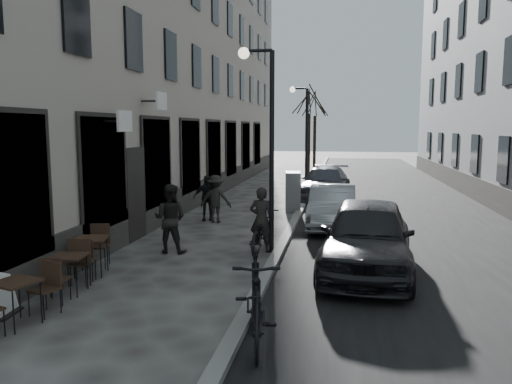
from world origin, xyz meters
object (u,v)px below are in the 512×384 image
(tree_far, at_px, (315,104))
(sign_board, at_px, (1,290))
(pedestrian_far, at_px, (207,198))
(car_mid, at_px, (332,206))
(moped, at_px, (256,298))
(streetlamp_near, at_px, (265,127))
(bistro_set_b, at_px, (69,270))
(car_near, at_px, (367,236))
(car_far, at_px, (325,183))
(streetlamp_far, at_px, (303,127))
(pedestrian_near, at_px, (170,219))
(tree_near, at_px, (309,99))
(bistro_set_c, at_px, (91,252))
(bicycle, at_px, (261,232))
(bistro_set_a, at_px, (16,299))
(utility_cabinet, at_px, (293,192))
(pedestrian_mid, at_px, (216,199))

(tree_far, xyz_separation_m, sign_board, (-3.79, -26.00, -4.24))
(pedestrian_far, relative_size, car_mid, 0.38)
(moped, bearing_deg, streetlamp_near, 86.71)
(bistro_set_b, relative_size, sign_board, 1.44)
(car_near, relative_size, car_far, 0.98)
(streetlamp_far, height_order, pedestrian_far, streetlamp_far)
(pedestrian_near, bearing_deg, tree_near, -97.26)
(bistro_set_c, xyz_separation_m, moped, (4.07, -2.77, 0.19))
(bicycle, bearing_deg, streetlamp_far, -86.12)
(pedestrian_far, relative_size, moped, 0.68)
(tree_near, bearing_deg, bistro_set_a, -98.99)
(utility_cabinet, bearing_deg, pedestrian_mid, -138.29)
(pedestrian_far, height_order, car_far, pedestrian_far)
(streetlamp_far, xyz_separation_m, bistro_set_c, (-3.38, -14.59, -2.67))
(car_near, bearing_deg, tree_far, 100.78)
(sign_board, distance_m, pedestrian_mid, 8.79)
(bistro_set_a, xyz_separation_m, pedestrian_near, (0.81, 4.94, 0.42))
(streetlamp_far, distance_m, tree_near, 3.36)
(tree_far, distance_m, pedestrian_mid, 17.92)
(streetlamp_near, xyz_separation_m, pedestrian_mid, (-2.22, 3.65, -2.37))
(bistro_set_a, relative_size, car_near, 0.33)
(bistro_set_a, height_order, bistro_set_b, bistro_set_a)
(bistro_set_a, height_order, utility_cabinet, utility_cabinet)
(streetlamp_far, distance_m, bistro_set_b, 16.33)
(sign_board, height_order, car_near, car_near)
(bicycle, distance_m, pedestrian_near, 2.33)
(streetlamp_far, bearing_deg, pedestrian_mid, -104.88)
(moped, bearing_deg, pedestrian_far, 98.81)
(streetlamp_far, height_order, car_far, streetlamp_far)
(streetlamp_near, distance_m, pedestrian_near, 3.31)
(bicycle, bearing_deg, bistro_set_b, 55.01)
(bistro_set_c, distance_m, car_near, 5.98)
(pedestrian_mid, bearing_deg, moped, 103.24)
(bicycle, bearing_deg, pedestrian_far, -53.22)
(car_near, relative_size, moped, 2.07)
(streetlamp_far, height_order, bicycle, streetlamp_far)
(streetlamp_far, xyz_separation_m, sign_board, (-3.72, -17.00, -2.73))
(car_far, bearing_deg, tree_near, 106.98)
(moped, bearing_deg, car_far, 77.51)
(tree_near, relative_size, moped, 2.51)
(pedestrian_near, relative_size, moped, 0.77)
(streetlamp_far, bearing_deg, tree_near, 88.62)
(streetlamp_near, bearing_deg, bistro_set_c, -142.55)
(bistro_set_b, bearing_deg, tree_near, 73.40)
(streetlamp_far, xyz_separation_m, tree_near, (0.07, 3.00, 1.50))
(utility_cabinet, distance_m, pedestrian_mid, 3.52)
(streetlamp_far, bearing_deg, utility_cabinet, -89.10)
(tree_far, relative_size, car_far, 1.18)
(bicycle, height_order, car_far, car_far)
(sign_board, bearing_deg, car_near, 25.36)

